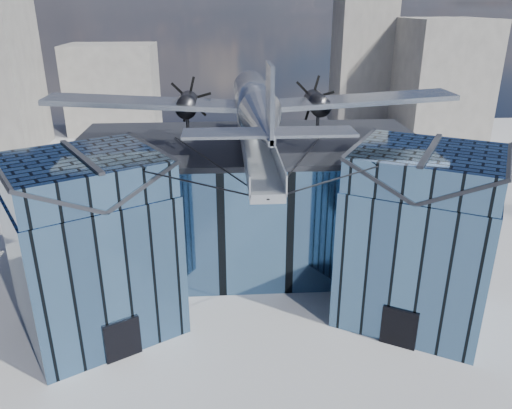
{
  "coord_description": "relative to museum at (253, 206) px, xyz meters",
  "views": [
    {
      "loc": [
        -2.12,
        -29.69,
        20.05
      ],
      "look_at": [
        0.0,
        2.0,
        7.2
      ],
      "focal_mm": 35.0,
      "sensor_mm": 36.0,
      "label": 1
    }
  ],
  "objects": [
    {
      "name": "ground_plane",
      "position": [
        -0.0,
        -5.82,
        -5.54
      ],
      "size": [
        120.0,
        120.0,
        0.0
      ],
      "primitive_type": "plane",
      "color": "gray"
    },
    {
      "name": "museum",
      "position": [
        0.0,
        0.0,
        0.0
      ],
      "size": [
        32.88,
        24.5,
        17.6
      ],
      "color": "#436689",
      "rests_on": "ground"
    },
    {
      "name": "bg_towers",
      "position": [
        1.45,
        44.67,
        4.47
      ],
      "size": [
        77.0,
        24.5,
        26.0
      ],
      "color": "slate",
      "rests_on": "ground"
    }
  ]
}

